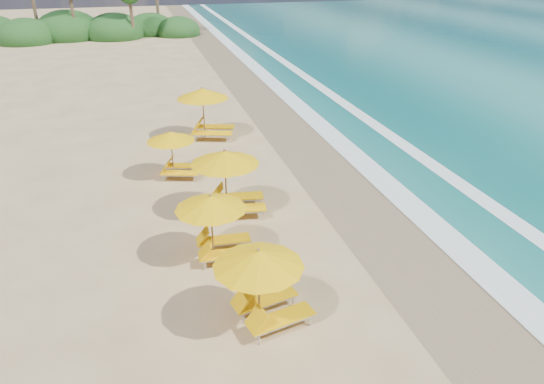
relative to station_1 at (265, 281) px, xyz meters
The scene contains 9 objects.
ground 5.57m from the station_1, 73.01° to the left, with size 160.00×160.00×0.00m, color tan.
wet_sand 7.73m from the station_1, 42.84° to the left, with size 4.00×160.00×0.01m, color #877050.
surf_foam 9.85m from the station_1, 32.01° to the left, with size 4.00×160.00×0.01m.
station_1 is the anchor object (origin of this frame).
station_2 3.48m from the station_1, 100.98° to the left, with size 2.52×2.35×2.26m.
station_3 6.28m from the station_1, 87.03° to the left, with size 2.99×2.84×2.55m.
station_4 10.26m from the station_1, 97.51° to the left, with size 2.64×2.58×2.08m.
station_5 14.79m from the station_1, 87.18° to the left, with size 3.41×3.32×2.69m.
treeline 51.38m from the station_1, 99.36° to the left, with size 25.80×8.80×9.74m.
Camera 1 is at (-4.12, -15.22, 8.90)m, focal length 32.81 mm.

